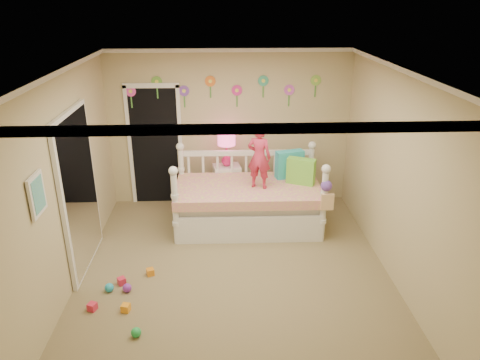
{
  "coord_description": "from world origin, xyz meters",
  "views": [
    {
      "loc": [
        -0.15,
        -5.03,
        3.37
      ],
      "look_at": [
        0.1,
        0.6,
        1.05
      ],
      "focal_mm": 33.8,
      "sensor_mm": 36.0,
      "label": 1
    }
  ],
  "objects_px": {
    "nightstand": "(227,186)",
    "table_lamp": "(227,142)",
    "daybed": "(248,189)",
    "child": "(259,157)"
  },
  "relations": [
    {
      "from": "nightstand",
      "to": "table_lamp",
      "type": "relative_size",
      "value": 1.15
    },
    {
      "from": "child",
      "to": "nightstand",
      "type": "bearing_deg",
      "value": -39.62
    },
    {
      "from": "nightstand",
      "to": "table_lamp",
      "type": "height_order",
      "value": "table_lamp"
    },
    {
      "from": "daybed",
      "to": "table_lamp",
      "type": "xyz_separation_m",
      "value": [
        -0.31,
        0.72,
        0.54
      ]
    },
    {
      "from": "nightstand",
      "to": "table_lamp",
      "type": "bearing_deg",
      "value": -8.67
    },
    {
      "from": "daybed",
      "to": "nightstand",
      "type": "bearing_deg",
      "value": 113.8
    },
    {
      "from": "daybed",
      "to": "child",
      "type": "height_order",
      "value": "child"
    },
    {
      "from": "daybed",
      "to": "child",
      "type": "distance_m",
      "value": 0.58
    },
    {
      "from": "child",
      "to": "nightstand",
      "type": "relative_size",
      "value": 1.32
    },
    {
      "from": "daybed",
      "to": "child",
      "type": "relative_size",
      "value": 2.32
    }
  ]
}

